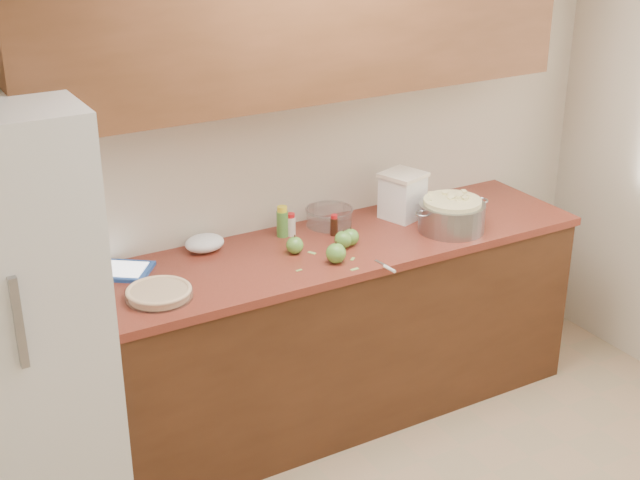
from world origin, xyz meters
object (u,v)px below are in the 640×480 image
flour_canister (403,195)px  tablet (120,270)px  colander (452,215)px  pie (159,293)px

flour_canister → tablet: size_ratio=0.71×
colander → flour_canister: flour_canister is taller
colander → tablet: 1.59m
tablet → colander: bearing=24.8°
colander → flour_canister: size_ratio=1.77×
colander → tablet: colander is taller
pie → flour_canister: bearing=9.9°
colander → flour_canister: bearing=113.8°
flour_canister → tablet: bearing=176.8°
tablet → pie: bearing=-42.0°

